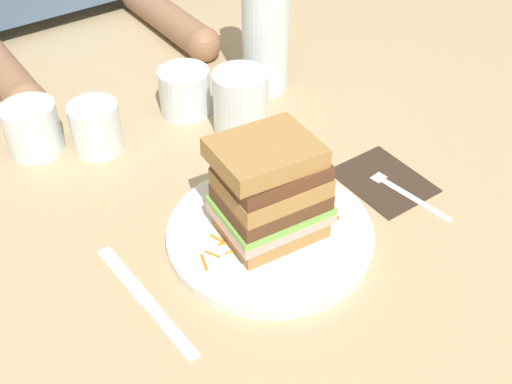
% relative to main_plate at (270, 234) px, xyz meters
% --- Properties ---
extents(ground_plane, '(3.00, 3.00, 0.00)m').
position_rel_main_plate_xyz_m(ground_plane, '(0.01, 0.01, -0.01)').
color(ground_plane, tan).
extents(main_plate, '(0.26, 0.26, 0.01)m').
position_rel_main_plate_xyz_m(main_plate, '(0.00, 0.00, 0.00)').
color(main_plate, white).
rests_on(main_plate, ground_plane).
extents(sandwich, '(0.13, 0.11, 0.13)m').
position_rel_main_plate_xyz_m(sandwich, '(-0.00, 0.00, 0.07)').
color(sandwich, '#A87A42').
rests_on(sandwich, main_plate).
extents(carrot_shred_0, '(0.01, 0.02, 0.00)m').
position_rel_main_plate_xyz_m(carrot_shred_0, '(-0.10, -0.00, 0.01)').
color(carrot_shred_0, orange).
rests_on(carrot_shred_0, main_plate).
extents(carrot_shred_1, '(0.02, 0.01, 0.00)m').
position_rel_main_plate_xyz_m(carrot_shred_1, '(-0.06, 0.01, 0.01)').
color(carrot_shred_1, orange).
rests_on(carrot_shred_1, main_plate).
extents(carrot_shred_2, '(0.01, 0.02, 0.00)m').
position_rel_main_plate_xyz_m(carrot_shred_2, '(-0.06, 0.02, 0.01)').
color(carrot_shred_2, orange).
rests_on(carrot_shred_2, main_plate).
extents(carrot_shred_3, '(0.01, 0.02, 0.00)m').
position_rel_main_plate_xyz_m(carrot_shred_3, '(-0.08, 0.01, 0.01)').
color(carrot_shred_3, orange).
rests_on(carrot_shred_3, main_plate).
extents(carrot_shred_4, '(0.02, 0.01, 0.00)m').
position_rel_main_plate_xyz_m(carrot_shred_4, '(-0.06, -0.01, 0.01)').
color(carrot_shred_4, orange).
rests_on(carrot_shred_4, main_plate).
extents(carrot_shred_5, '(0.01, 0.02, 0.00)m').
position_rel_main_plate_xyz_m(carrot_shred_5, '(0.09, -0.00, 0.01)').
color(carrot_shred_5, orange).
rests_on(carrot_shred_5, main_plate).
extents(carrot_shred_6, '(0.02, 0.01, 0.00)m').
position_rel_main_plate_xyz_m(carrot_shred_6, '(0.07, -0.03, 0.01)').
color(carrot_shred_6, orange).
rests_on(carrot_shred_6, main_plate).
extents(carrot_shred_7, '(0.01, 0.02, 0.00)m').
position_rel_main_plate_xyz_m(carrot_shred_7, '(0.06, 0.01, 0.01)').
color(carrot_shred_7, orange).
rests_on(carrot_shred_7, main_plate).
extents(carrot_shred_8, '(0.02, 0.02, 0.00)m').
position_rel_main_plate_xyz_m(carrot_shred_8, '(0.07, -0.02, 0.01)').
color(carrot_shred_8, orange).
rests_on(carrot_shred_8, main_plate).
extents(carrot_shred_9, '(0.02, 0.03, 0.00)m').
position_rel_main_plate_xyz_m(carrot_shred_9, '(0.07, 0.02, 0.01)').
color(carrot_shred_9, orange).
rests_on(carrot_shred_9, main_plate).
extents(napkin_dark, '(0.10, 0.13, 0.00)m').
position_rel_main_plate_xyz_m(napkin_dark, '(0.19, -0.00, -0.01)').
color(napkin_dark, '#38281E').
rests_on(napkin_dark, ground_plane).
extents(fork, '(0.03, 0.17, 0.00)m').
position_rel_main_plate_xyz_m(fork, '(0.20, -0.02, -0.00)').
color(fork, silver).
rests_on(fork, napkin_dark).
extents(knife, '(0.03, 0.20, 0.00)m').
position_rel_main_plate_xyz_m(knife, '(-0.17, -0.00, -0.01)').
color(knife, silver).
rests_on(knife, ground_plane).
extents(juice_glass, '(0.08, 0.08, 0.10)m').
position_rel_main_plate_xyz_m(juice_glass, '(0.10, 0.21, 0.04)').
color(juice_glass, white).
rests_on(juice_glass, ground_plane).
extents(water_bottle, '(0.08, 0.08, 0.30)m').
position_rel_main_plate_xyz_m(water_bottle, '(0.21, 0.29, 0.13)').
color(water_bottle, silver).
rests_on(water_bottle, ground_plane).
extents(empty_tumbler_0, '(0.08, 0.08, 0.07)m').
position_rel_main_plate_xyz_m(empty_tumbler_0, '(0.06, 0.31, 0.03)').
color(empty_tumbler_0, silver).
rests_on(empty_tumbler_0, ground_plane).
extents(empty_tumbler_1, '(0.07, 0.07, 0.07)m').
position_rel_main_plate_xyz_m(empty_tumbler_1, '(-0.09, 0.30, 0.03)').
color(empty_tumbler_1, silver).
rests_on(empty_tumbler_1, ground_plane).
extents(empty_tumbler_2, '(0.08, 0.08, 0.07)m').
position_rel_main_plate_xyz_m(empty_tumbler_2, '(-0.17, 0.35, 0.03)').
color(empty_tumbler_2, silver).
rests_on(empty_tumbler_2, ground_plane).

